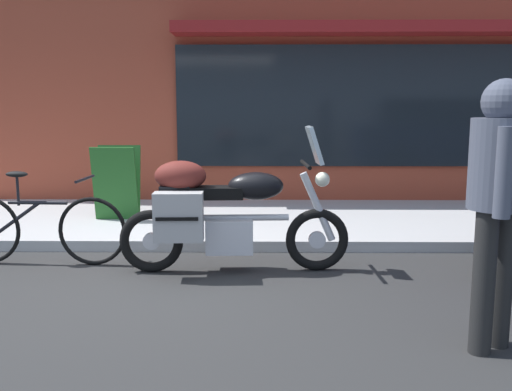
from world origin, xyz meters
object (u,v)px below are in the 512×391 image
Objects in this scene: touring_motorcycle at (220,211)px; pedestrian_walking at (500,182)px; sandwich_board_sign at (117,183)px; parked_bicycle at (39,227)px.

pedestrian_walking is at bearing -42.28° from touring_motorcycle.
touring_motorcycle reaches higher than sandwich_board_sign.
parked_bicycle is at bearing 152.03° from pedestrian_walking.
pedestrian_walking is 4.97m from sandwich_board_sign.
touring_motorcycle is 1.85m from parked_bicycle.
parked_bicycle is (-1.82, 0.26, -0.22)m from touring_motorcycle.
sandwich_board_sign is at bearing 126.91° from touring_motorcycle.
touring_motorcycle is 1.26× the size of pedestrian_walking.
sandwich_board_sign is at bearing 132.41° from pedestrian_walking.
sandwich_board_sign is at bearing 78.14° from parked_bicycle.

